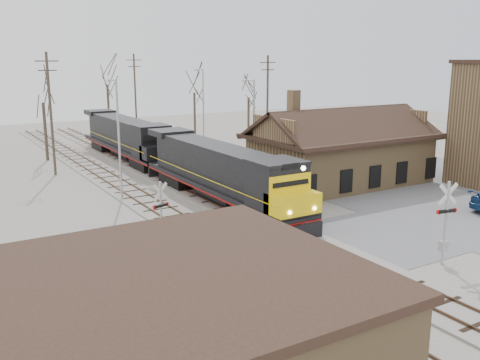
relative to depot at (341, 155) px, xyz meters
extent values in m
plane|color=#A59F95|center=(-11.99, -12.00, -2.41)|extent=(140.00, 140.00, 0.00)
cube|color=slate|center=(-11.99, -12.00, -2.39)|extent=(60.00, 9.00, 0.03)
cube|color=slate|center=(6.01, -8.00, -2.39)|extent=(22.00, 26.00, 0.03)
cube|color=#A59F95|center=(-11.99, 3.00, -2.35)|extent=(3.40, 90.00, 0.12)
cube|color=#473323|center=(-12.71, 3.00, -2.24)|extent=(0.08, 90.00, 0.14)
cube|color=#473323|center=(-11.27, 3.00, -2.24)|extent=(0.08, 90.00, 0.14)
cube|color=#A59F95|center=(-16.49, 3.00, -2.35)|extent=(3.40, 90.00, 0.12)
cube|color=#473323|center=(-17.21, 3.00, -2.24)|extent=(0.08, 90.00, 0.14)
cube|color=#473323|center=(-15.77, 3.00, -2.24)|extent=(0.08, 90.00, 0.14)
cube|color=#9B7B50|center=(0.01, 0.00, -0.41)|extent=(14.00, 8.00, 4.00)
cube|color=black|center=(0.01, 0.00, 1.69)|extent=(15.20, 9.20, 0.30)
cube|color=black|center=(0.01, -2.30, 2.69)|extent=(15.00, 4.71, 2.66)
cube|color=black|center=(0.01, 2.30, 2.69)|extent=(15.00, 4.71, 2.66)
cube|color=#9B7B50|center=(-3.99, 1.50, 4.39)|extent=(0.80, 0.80, 2.20)
cube|color=#9B7B50|center=(-24.99, -20.00, -0.41)|extent=(12.00, 10.00, 4.00)
cube|color=black|center=(-24.99, -20.00, 1.74)|extent=(12.40, 10.40, 0.30)
cube|color=black|center=(-11.99, -6.75, -1.86)|extent=(2.48, 3.97, 0.99)
cube|color=black|center=(-11.99, 6.15, -1.86)|extent=(2.48, 3.97, 0.99)
cube|color=black|center=(-11.99, -0.30, -1.07)|extent=(2.98, 19.85, 0.35)
cube|color=maroon|center=(-11.99, -0.30, -1.29)|extent=(3.00, 19.85, 0.12)
cube|color=black|center=(-11.99, 0.94, 0.47)|extent=(2.58, 14.39, 2.78)
cube|color=black|center=(-11.99, -7.64, 0.47)|extent=(2.98, 2.78, 2.78)
cube|color=yellow|center=(-11.99, -9.33, -0.37)|extent=(2.98, 1.79, 1.39)
cube|color=black|center=(-11.99, -10.32, -1.86)|extent=(2.78, 0.25, 0.99)
cylinder|color=#FFF2CC|center=(-11.99, -10.24, 1.96)|extent=(0.28, 0.10, 0.28)
cube|color=black|center=(-11.99, 13.60, -1.86)|extent=(2.48, 3.97, 0.99)
cube|color=black|center=(-11.99, 26.50, -1.86)|extent=(2.48, 3.97, 0.99)
cube|color=black|center=(-11.99, 20.05, -1.07)|extent=(2.98, 19.85, 0.35)
cube|color=maroon|center=(-11.99, 20.05, -1.29)|extent=(3.00, 19.85, 0.12)
cube|color=black|center=(-11.99, 21.29, 0.47)|extent=(2.58, 14.39, 2.78)
cube|color=black|center=(-11.99, 12.70, 0.47)|extent=(2.98, 2.78, 2.78)
cube|color=black|center=(-11.99, 11.02, -0.37)|extent=(2.98, 1.79, 1.39)
cube|color=black|center=(-11.99, 10.02, -1.86)|extent=(2.78, 0.25, 0.99)
cylinder|color=#A5A8AD|center=(-7.91, -16.84, -0.20)|extent=(0.15, 0.15, 4.42)
cube|color=silver|center=(-7.91, -16.84, 1.35)|extent=(1.14, 0.26, 1.16)
cube|color=silver|center=(-7.91, -16.84, 1.35)|extent=(1.14, 0.26, 1.16)
cube|color=black|center=(-7.91, -16.84, 0.46)|extent=(1.00, 0.33, 0.17)
cylinder|color=#B20C0C|center=(-8.39, -16.74, 0.46)|extent=(0.28, 0.13, 0.26)
cylinder|color=#B20C0C|center=(-7.42, -16.93, 0.46)|extent=(0.28, 0.13, 0.26)
cube|color=#A5A8AD|center=(-7.91, -16.84, -1.41)|extent=(0.44, 0.33, 0.55)
cylinder|color=#A5A8AD|center=(-19.43, -7.18, -0.48)|extent=(0.14, 0.14, 3.86)
cube|color=silver|center=(-19.43, -7.18, 0.88)|extent=(0.98, 0.35, 1.01)
cube|color=silver|center=(-19.43, -7.18, 0.88)|extent=(0.98, 0.35, 1.01)
cube|color=black|center=(-19.43, -7.18, 0.10)|extent=(0.87, 0.41, 0.14)
cylinder|color=#B20C0C|center=(-19.01, -7.05, 0.10)|extent=(0.25, 0.15, 0.23)
cylinder|color=#B20C0C|center=(-19.84, -7.31, 0.10)|extent=(0.25, 0.15, 0.23)
cube|color=#A5A8AD|center=(-19.43, -7.18, -1.54)|extent=(0.39, 0.29, 0.48)
cylinder|color=#A5A8AD|center=(-17.85, 4.22, 2.07)|extent=(0.18, 0.18, 8.95)
cylinder|color=#A5A8AD|center=(-17.85, 5.12, 6.45)|extent=(0.12, 1.80, 0.12)
cube|color=#A5A8AD|center=(-17.85, 5.92, 6.35)|extent=(0.25, 0.50, 0.12)
cylinder|color=#A5A8AD|center=(-3.72, 7.91, 1.85)|extent=(0.18, 0.18, 8.51)
cylinder|color=#A5A8AD|center=(-3.72, 8.81, 6.00)|extent=(0.12, 1.80, 0.12)
cube|color=#A5A8AD|center=(-3.72, 9.61, 5.90)|extent=(0.25, 0.50, 0.12)
cylinder|color=#A5A8AD|center=(-2.15, 21.15, 2.20)|extent=(0.18, 0.18, 9.21)
cylinder|color=#A5A8AD|center=(-2.15, 22.05, 6.70)|extent=(0.12, 1.80, 0.12)
cube|color=#A5A8AD|center=(-2.15, 22.85, 6.60)|extent=(0.25, 0.50, 0.12)
cylinder|color=#382D23|center=(-20.15, 15.79, 3.08)|extent=(0.24, 0.24, 10.97)
cube|color=#382D23|center=(-20.15, 15.79, 7.76)|extent=(2.00, 0.10, 0.10)
cube|color=#382D23|center=(-20.15, 15.79, 6.96)|extent=(1.60, 0.10, 0.10)
cylinder|color=#382D23|center=(-5.96, 32.81, 3.07)|extent=(0.24, 0.24, 10.95)
cube|color=#382D23|center=(-5.96, 32.81, 7.74)|extent=(2.00, 0.10, 0.10)
cube|color=#382D23|center=(-5.96, 32.81, 6.94)|extent=(1.60, 0.10, 0.10)
cylinder|color=#382D23|center=(3.62, 16.57, 2.96)|extent=(0.24, 0.24, 10.73)
cube|color=#382D23|center=(3.62, 16.57, 7.53)|extent=(2.00, 0.10, 0.10)
cube|color=#382D23|center=(3.62, 16.57, 6.73)|extent=(1.60, 0.10, 0.10)
cylinder|color=#382D23|center=(-19.23, 23.56, 0.58)|extent=(0.32, 0.32, 5.98)
cylinder|color=#382D23|center=(-8.53, 36.16, 1.09)|extent=(0.32, 0.32, 6.99)
cylinder|color=#382D23|center=(1.70, 31.19, 0.53)|extent=(0.32, 0.32, 5.88)
cylinder|color=#382D23|center=(6.77, 25.63, 0.31)|extent=(0.32, 0.32, 5.43)
camera|label=1|loc=(-30.33, -33.70, 8.06)|focal=40.00mm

